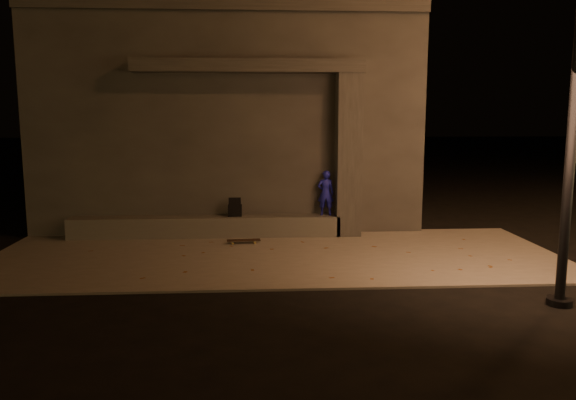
{
  "coord_description": "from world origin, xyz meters",
  "views": [
    {
      "loc": [
        -0.41,
        -8.67,
        2.75
      ],
      "look_at": [
        0.24,
        2.0,
        1.11
      ],
      "focal_mm": 35.0,
      "sensor_mm": 36.0,
      "label": 1
    }
  ],
  "objects": [
    {
      "name": "column",
      "position": [
        1.7,
        3.75,
        1.84
      ],
      "size": [
        0.55,
        0.55,
        3.6
      ],
      "primitive_type": "cube",
      "color": "#373532",
      "rests_on": "sidewalk"
    },
    {
      "name": "skateboarder",
      "position": [
        1.2,
        3.75,
        1.0
      ],
      "size": [
        0.38,
        0.26,
        1.02
      ],
      "primitive_type": "imported",
      "rotation": [
        0.0,
        0.0,
        3.09
      ],
      "color": "#1A1BAA",
      "rests_on": "ledge"
    },
    {
      "name": "canopy",
      "position": [
        -0.5,
        3.8,
        3.78
      ],
      "size": [
        5.0,
        0.7,
        0.28
      ],
      "primitive_type": "cube",
      "color": "#373532",
      "rests_on": "column"
    },
    {
      "name": "sidewalk",
      "position": [
        0.0,
        2.0,
        0.02
      ],
      "size": [
        11.0,
        4.4,
        0.04
      ],
      "primitive_type": "cube",
      "color": "slate",
      "rests_on": "ground"
    },
    {
      "name": "ledge",
      "position": [
        -1.5,
        3.75,
        0.27
      ],
      "size": [
        6.0,
        0.55,
        0.45
      ],
      "primitive_type": "cube",
      "color": "#585750",
      "rests_on": "sidewalk"
    },
    {
      "name": "skateboard",
      "position": [
        -0.64,
        2.98,
        0.1
      ],
      "size": [
        0.72,
        0.25,
        0.08
      ],
      "rotation": [
        0.0,
        0.0,
        0.1
      ],
      "color": "black",
      "rests_on": "sidewalk"
    },
    {
      "name": "ground",
      "position": [
        0.0,
        0.0,
        0.0
      ],
      "size": [
        120.0,
        120.0,
        0.0
      ],
      "primitive_type": "plane",
      "color": "black",
      "rests_on": "ground"
    },
    {
      "name": "building",
      "position": [
        -1.0,
        6.49,
        2.61
      ],
      "size": [
        9.0,
        5.1,
        5.22
      ],
      "color": "#373532",
      "rests_on": "ground"
    },
    {
      "name": "backpack",
      "position": [
        -0.84,
        3.75,
        0.64
      ],
      "size": [
        0.31,
        0.2,
        0.43
      ],
      "rotation": [
        0.0,
        0.0,
        0.01
      ],
      "color": "black",
      "rests_on": "ledge"
    }
  ]
}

